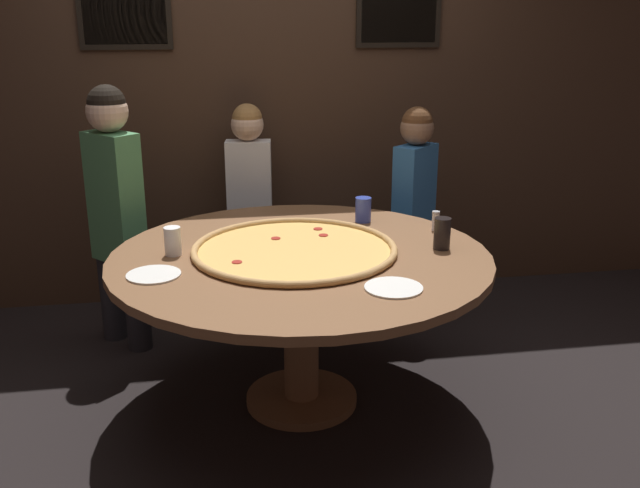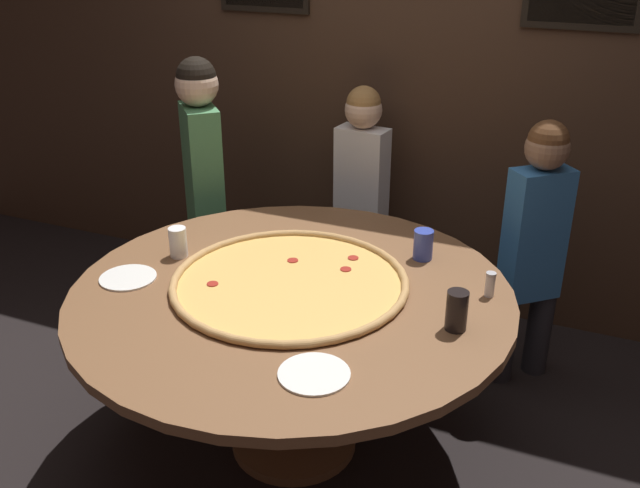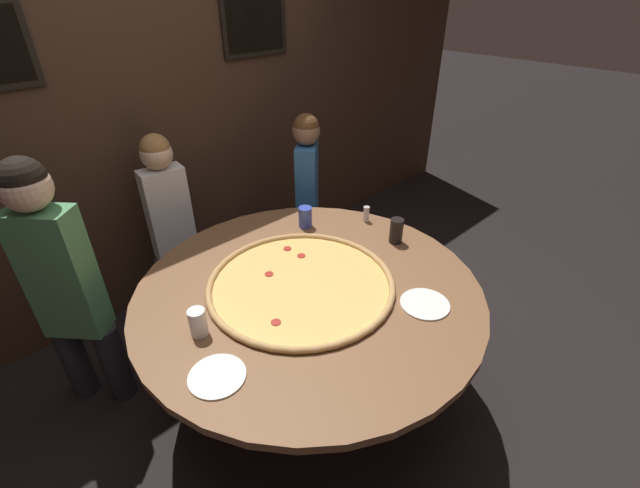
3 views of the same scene
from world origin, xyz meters
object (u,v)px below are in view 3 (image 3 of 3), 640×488
object	(u,v)px
drink_cup_front_edge	(396,231)
diner_far_right	(62,279)
drink_cup_far_right	(305,217)
diner_side_right	(170,218)
drink_cup_far_left	(198,322)
dining_table	(309,305)
white_plate_left_side	(425,304)
condiment_shaker	(366,214)
giant_pizza	(301,283)
diner_centre_back	(307,189)
white_plate_near_front	(217,376)

from	to	relation	value
drink_cup_front_edge	diner_far_right	bearing A→B (deg)	151.27
drink_cup_far_right	diner_side_right	world-z (taller)	diner_side_right
drink_cup_far_left	diner_far_right	bearing A→B (deg)	113.85
diner_side_right	dining_table	bearing A→B (deg)	103.90
white_plate_left_side	condiment_shaker	bearing A→B (deg)	60.64
giant_pizza	drink_cup_front_edge	world-z (taller)	drink_cup_front_edge
giant_pizza	diner_centre_back	distance (m)	1.17
dining_table	giant_pizza	world-z (taller)	giant_pizza
drink_cup_far_left	drink_cup_front_edge	distance (m)	1.20
drink_cup_far_left	drink_cup_far_right	bearing A→B (deg)	21.77
diner_centre_back	diner_side_right	size ratio (longest dim) A/B	1.00
dining_table	giant_pizza	size ratio (longest dim) A/B	1.84
diner_far_right	drink_cup_far_left	bearing A→B (deg)	161.42
drink_cup_front_edge	diner_far_right	size ratio (longest dim) A/B	0.10
diner_far_right	drink_cup_front_edge	bearing A→B (deg)	-161.16
drink_cup_far_right	condiment_shaker	world-z (taller)	drink_cup_far_right
white_plate_near_front	dining_table	bearing A→B (deg)	15.28
drink_cup_far_left	diner_side_right	xyz separation A→B (m)	(0.41, 1.09, -0.09)
white_plate_left_side	giant_pizza	bearing A→B (deg)	122.55
drink_cup_far_right	drink_cup_far_left	bearing A→B (deg)	-158.23
white_plate_left_side	condiment_shaker	size ratio (longest dim) A/B	2.35
diner_centre_back	diner_side_right	xyz separation A→B (m)	(-0.92, 0.29, 0.00)
diner_side_right	drink_cup_front_edge	bearing A→B (deg)	129.99
giant_pizza	drink_cup_far_left	world-z (taller)	drink_cup_far_left
drink_cup_far_right	drink_cup_far_left	size ratio (longest dim) A/B	0.99
diner_side_right	white_plate_near_front	bearing A→B (deg)	77.13
dining_table	condiment_shaker	bearing A→B (deg)	19.26
condiment_shaker	diner_far_right	world-z (taller)	diner_far_right
drink_cup_front_edge	white_plate_left_side	xyz separation A→B (m)	(-0.34, -0.44, -0.07)
white_plate_left_side	drink_cup_far_left	bearing A→B (deg)	147.19
drink_cup_far_right	condiment_shaker	bearing A→B (deg)	-33.62
diner_far_right	white_plate_near_front	bearing A→B (deg)	151.74
dining_table	white_plate_left_side	xyz separation A→B (m)	(0.30, -0.47, 0.12)
condiment_shaker	dining_table	bearing A→B (deg)	-160.74
giant_pizza	white_plate_near_front	size ratio (longest dim) A/B	4.16
white_plate_left_side	condiment_shaker	xyz separation A→B (m)	(0.40, 0.71, 0.05)
diner_side_right	white_plate_left_side	bearing A→B (deg)	112.02
condiment_shaker	diner_side_right	xyz separation A→B (m)	(-0.84, 0.92, -0.07)
white_plate_near_front	diner_centre_back	bearing A→B (deg)	36.71
drink_cup_far_left	drink_cup_front_edge	bearing A→B (deg)	-5.35
drink_cup_front_edge	white_plate_left_side	distance (m)	0.56
drink_cup_far_right	drink_cup_far_left	xyz separation A→B (m)	(-0.94, -0.37, 0.00)
diner_centre_back	drink_cup_front_edge	bearing A→B (deg)	39.31
giant_pizza	diner_side_right	xyz separation A→B (m)	(-0.12, 1.14, -0.04)
drink_cup_far_left	diner_side_right	size ratio (longest dim) A/B	0.10
white_plate_near_front	diner_side_right	size ratio (longest dim) A/B	0.18
giant_pizza	drink_cup_far_right	xyz separation A→B (m)	(0.41, 0.42, 0.05)
dining_table	diner_centre_back	xyz separation A→B (m)	(0.78, 0.88, 0.09)
dining_table	diner_far_right	distance (m)	1.19
white_plate_left_side	diner_far_right	size ratio (longest dim) A/B	0.16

